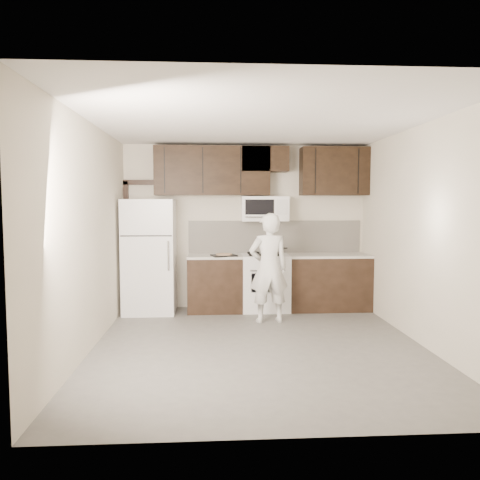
{
  "coord_description": "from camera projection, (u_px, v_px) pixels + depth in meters",
  "views": [
    {
      "loc": [
        -0.57,
        -5.55,
        1.73
      ],
      "look_at": [
        -0.17,
        0.9,
        1.23
      ],
      "focal_mm": 35.0,
      "sensor_mm": 36.0,
      "label": 1
    }
  ],
  "objects": [
    {
      "name": "floor",
      "position": [
        259.0,
        346.0,
        5.69
      ],
      "size": [
        4.5,
        4.5,
        0.0
      ],
      "primitive_type": "plane",
      "color": "#595654",
      "rests_on": "ground"
    },
    {
      "name": "back_wall",
      "position": [
        245.0,
        227.0,
        7.83
      ],
      "size": [
        4.0,
        0.0,
        4.0
      ],
      "primitive_type": "plane",
      "rotation": [
        1.57,
        0.0,
        0.0
      ],
      "color": "beige",
      "rests_on": "ground"
    },
    {
      "name": "ceiling",
      "position": [
        259.0,
        121.0,
        5.48
      ],
      "size": [
        4.5,
        4.5,
        0.0
      ],
      "primitive_type": "plane",
      "rotation": [
        3.14,
        0.0,
        0.0
      ],
      "color": "white",
      "rests_on": "back_wall"
    },
    {
      "name": "counter_run",
      "position": [
        284.0,
        282.0,
        7.63
      ],
      "size": [
        2.95,
        0.64,
        0.91
      ],
      "color": "black",
      "rests_on": "floor"
    },
    {
      "name": "stove",
      "position": [
        265.0,
        282.0,
        7.61
      ],
      "size": [
        0.76,
        0.66,
        0.94
      ],
      "color": "white",
      "rests_on": "floor"
    },
    {
      "name": "backsplash",
      "position": [
        275.0,
        237.0,
        7.86
      ],
      "size": [
        2.9,
        0.02,
        0.54
      ],
      "primitive_type": "cube",
      "color": "beige",
      "rests_on": "counter_run"
    },
    {
      "name": "upper_cabinets",
      "position": [
        259.0,
        170.0,
        7.59
      ],
      "size": [
        3.48,
        0.35,
        0.78
      ],
      "color": "black",
      "rests_on": "back_wall"
    },
    {
      "name": "microwave",
      "position": [
        265.0,
        209.0,
        7.63
      ],
      "size": [
        0.76,
        0.42,
        0.4
      ],
      "color": "white",
      "rests_on": "upper_cabinets"
    },
    {
      "name": "refrigerator",
      "position": [
        150.0,
        256.0,
        7.41
      ],
      "size": [
        0.8,
        0.76,
        1.8
      ],
      "color": "white",
      "rests_on": "floor"
    },
    {
      "name": "door_trim",
      "position": [
        129.0,
        233.0,
        7.68
      ],
      "size": [
        0.5,
        0.08,
        2.12
      ],
      "color": "black",
      "rests_on": "floor"
    },
    {
      "name": "saucepan",
      "position": [
        275.0,
        249.0,
        7.73
      ],
      "size": [
        0.3,
        0.17,
        0.17
      ],
      "color": "silver",
      "rests_on": "stove"
    },
    {
      "name": "baking_tray",
      "position": [
        224.0,
        255.0,
        7.35
      ],
      "size": [
        0.44,
        0.37,
        0.02
      ],
      "primitive_type": "cube",
      "rotation": [
        0.0,
        0.0,
        0.28
      ],
      "color": "black",
      "rests_on": "counter_run"
    },
    {
      "name": "pizza",
      "position": [
        224.0,
        254.0,
        7.35
      ],
      "size": [
        0.31,
        0.31,
        0.02
      ],
      "primitive_type": "cylinder",
      "rotation": [
        0.0,
        0.0,
        0.28
      ],
      "color": "tan",
      "rests_on": "baking_tray"
    },
    {
      "name": "person",
      "position": [
        269.0,
        268.0,
        6.81
      ],
      "size": [
        0.63,
        0.45,
        1.6
      ],
      "primitive_type": "imported",
      "rotation": [
        0.0,
        0.0,
        3.27
      ],
      "color": "white",
      "rests_on": "floor"
    }
  ]
}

